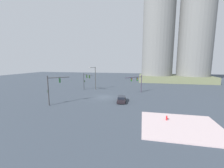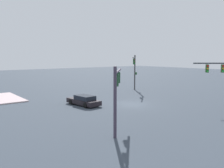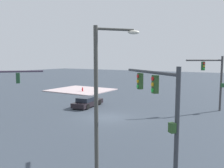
{
  "view_description": "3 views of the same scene",
  "coord_description": "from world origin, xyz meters",
  "px_view_note": "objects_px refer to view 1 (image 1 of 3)",
  "views": [
    {
      "loc": [
        9.3,
        -33.69,
        8.63
      ],
      "look_at": [
        1.6,
        2.14,
        3.13
      ],
      "focal_mm": 22.73,
      "sensor_mm": 36.0,
      "label": 1
    },
    {
      "loc": [
        19.38,
        21.03,
        5.85
      ],
      "look_at": [
        2.48,
        -0.67,
        2.62
      ],
      "focal_mm": 37.79,
      "sensor_mm": 36.0,
      "label": 2
    },
    {
      "loc": [
        -11.7,
        18.47,
        5.76
      ],
      "look_at": [
        -1.31,
        1.37,
        3.55
      ],
      "focal_mm": 36.3,
      "sensor_mm": 36.0,
      "label": 3
    }
  ],
  "objects_px": {
    "traffic_signal_near_corner": "(137,81)",
    "traffic_signal_opposite_side": "(52,86)",
    "traffic_signal_cross_street": "(86,78)",
    "fire_hydrant_on_curb": "(167,118)",
    "streetlamp_curved_arm": "(95,76)",
    "sedan_car_approaching": "(121,99)"
  },
  "relations": [
    {
      "from": "traffic_signal_near_corner",
      "to": "traffic_signal_opposite_side",
      "type": "distance_m",
      "value": 22.57
    },
    {
      "from": "traffic_signal_opposite_side",
      "to": "traffic_signal_cross_street",
      "type": "height_order",
      "value": "traffic_signal_opposite_side"
    },
    {
      "from": "traffic_signal_near_corner",
      "to": "fire_hydrant_on_curb",
      "type": "xyz_separation_m",
      "value": [
        5.09,
        -19.3,
        -3.08
      ]
    },
    {
      "from": "fire_hydrant_on_curb",
      "to": "streetlamp_curved_arm",
      "type": "bearing_deg",
      "value": 130.54
    },
    {
      "from": "streetlamp_curved_arm",
      "to": "fire_hydrant_on_curb",
      "type": "bearing_deg",
      "value": 82.53
    },
    {
      "from": "traffic_signal_near_corner",
      "to": "traffic_signal_cross_street",
      "type": "height_order",
      "value": "traffic_signal_cross_street"
    },
    {
      "from": "traffic_signal_near_corner",
      "to": "traffic_signal_cross_street",
      "type": "xyz_separation_m",
      "value": [
        -15.9,
        0.73,
        0.21
      ]
    },
    {
      "from": "traffic_signal_opposite_side",
      "to": "streetlamp_curved_arm",
      "type": "bearing_deg",
      "value": 38.68
    },
    {
      "from": "streetlamp_curved_arm",
      "to": "sedan_car_approaching",
      "type": "xyz_separation_m",
      "value": [
        10.61,
        -12.7,
        -3.69
      ]
    },
    {
      "from": "traffic_signal_near_corner",
      "to": "traffic_signal_opposite_side",
      "type": "relative_size",
      "value": 0.85
    },
    {
      "from": "traffic_signal_near_corner",
      "to": "fire_hydrant_on_curb",
      "type": "bearing_deg",
      "value": 58.0
    },
    {
      "from": "traffic_signal_cross_street",
      "to": "sedan_car_approaching",
      "type": "distance_m",
      "value": 17.08
    },
    {
      "from": "traffic_signal_near_corner",
      "to": "sedan_car_approaching",
      "type": "xyz_separation_m",
      "value": [
        -3.06,
        -10.07,
        -2.99
      ]
    },
    {
      "from": "streetlamp_curved_arm",
      "to": "sedan_car_approaching",
      "type": "relative_size",
      "value": 1.5
    },
    {
      "from": "traffic_signal_opposite_side",
      "to": "traffic_signal_cross_street",
      "type": "bearing_deg",
      "value": 45.48
    },
    {
      "from": "traffic_signal_opposite_side",
      "to": "fire_hydrant_on_curb",
      "type": "bearing_deg",
      "value": -52.73
    },
    {
      "from": "traffic_signal_near_corner",
      "to": "fire_hydrant_on_curb",
      "type": "relative_size",
      "value": 7.27
    },
    {
      "from": "traffic_signal_near_corner",
      "to": "traffic_signal_cross_street",
      "type": "bearing_deg",
      "value": -49.4
    },
    {
      "from": "traffic_signal_near_corner",
      "to": "streetlamp_curved_arm",
      "type": "height_order",
      "value": "streetlamp_curved_arm"
    },
    {
      "from": "traffic_signal_cross_street",
      "to": "streetlamp_curved_arm",
      "type": "bearing_deg",
      "value": 80.42
    },
    {
      "from": "streetlamp_curved_arm",
      "to": "fire_hydrant_on_curb",
      "type": "xyz_separation_m",
      "value": [
        18.76,
        -21.94,
        -3.78
      ]
    },
    {
      "from": "traffic_signal_near_corner",
      "to": "fire_hydrant_on_curb",
      "type": "height_order",
      "value": "traffic_signal_near_corner"
    }
  ]
}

